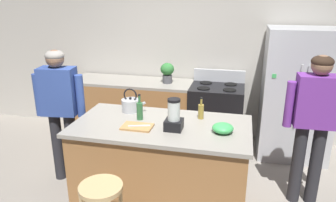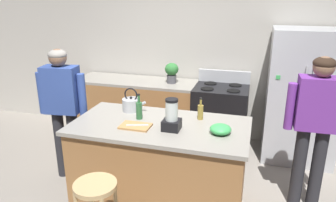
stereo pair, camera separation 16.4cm
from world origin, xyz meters
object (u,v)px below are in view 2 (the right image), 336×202
object	(u,v)px
potted_plant	(172,72)
tea_kettle	(131,104)
refrigerator	(302,97)
cutting_board	(135,126)
mixing_bowl	(221,129)
bottle_olive_oil	(139,110)
person_by_sink_right	(315,120)
bar_stool	(96,200)
blender_appliance	(172,117)
kitchen_island	(160,164)
person_by_island_left	(63,103)
stove_range	(220,117)
bottle_vinegar	(200,111)
chef_knife	(137,125)

from	to	relation	value
potted_plant	tea_kettle	size ratio (longest dim) A/B	1.09
refrigerator	cutting_board	xyz separation A→B (m)	(-1.71, -1.64, 0.05)
cutting_board	mixing_bowl	bearing A→B (deg)	5.25
refrigerator	bottle_olive_oil	xyz separation A→B (m)	(-1.75, -1.42, 0.14)
person_by_sink_right	bar_stool	world-z (taller)	person_by_sink_right
potted_plant	tea_kettle	distance (m)	1.28
bar_stool	potted_plant	world-z (taller)	potted_plant
person_by_sink_right	tea_kettle	size ratio (longest dim) A/B	5.91
person_by_sink_right	blender_appliance	world-z (taller)	person_by_sink_right
kitchen_island	blender_appliance	size ratio (longest dim) A/B	5.72
kitchen_island	tea_kettle	xyz separation A→B (m)	(-0.42, 0.28, 0.54)
tea_kettle	kitchen_island	bearing A→B (deg)	-33.78
person_by_island_left	mixing_bowl	xyz separation A→B (m)	(1.88, -0.26, -0.00)
person_by_island_left	potted_plant	size ratio (longest dim) A/B	5.34
refrigerator	stove_range	distance (m)	1.14
kitchen_island	bottle_vinegar	world-z (taller)	bottle_vinegar
kitchen_island	refrigerator	world-z (taller)	refrigerator
person_by_sink_right	chef_knife	bearing A→B (deg)	-163.04
blender_appliance	tea_kettle	distance (m)	0.69
blender_appliance	chef_knife	size ratio (longest dim) A/B	1.43
stove_range	cutting_board	world-z (taller)	stove_range
stove_range	mixing_bowl	distance (m)	1.67
potted_plant	bottle_olive_oil	distance (m)	1.47
refrigerator	bottle_vinegar	xyz separation A→B (m)	(-1.13, -1.25, 0.12)
cutting_board	refrigerator	bearing A→B (deg)	43.75
kitchen_island	blender_appliance	xyz separation A→B (m)	(0.15, -0.10, 0.59)
bottle_olive_oil	mixing_bowl	world-z (taller)	bottle_olive_oil
tea_kettle	bottle_olive_oil	bearing A→B (deg)	-49.89
tea_kettle	cutting_board	xyz separation A→B (m)	(0.22, -0.42, -0.07)
person_by_sink_right	bottle_vinegar	bearing A→B (deg)	-173.51
stove_range	chef_knife	world-z (taller)	stove_range
blender_appliance	bottle_olive_oil	distance (m)	0.44
bottle_olive_oil	bottle_vinegar	bearing A→B (deg)	15.17
refrigerator	bar_stool	world-z (taller)	refrigerator
bar_stool	blender_appliance	xyz separation A→B (m)	(0.44, 0.75, 0.51)
refrigerator	blender_appliance	bearing A→B (deg)	-130.23
person_by_sink_right	tea_kettle	bearing A→B (deg)	-177.26
mixing_bowl	chef_knife	size ratio (longest dim) A/B	0.92
kitchen_island	cutting_board	xyz separation A→B (m)	(-0.21, -0.14, 0.47)
stove_range	cutting_board	bearing A→B (deg)	-111.21
tea_kettle	mixing_bowl	bearing A→B (deg)	-18.39
kitchen_island	bottle_vinegar	bearing A→B (deg)	33.84
person_by_sink_right	bottle_vinegar	size ratio (longest dim) A/B	6.90
bar_stool	person_by_island_left	bearing A→B (deg)	132.67
person_by_island_left	bar_stool	size ratio (longest dim) A/B	2.27
stove_range	tea_kettle	xyz separation A→B (m)	(-0.86, -1.24, 0.53)
refrigerator	person_by_island_left	bearing A→B (deg)	-154.78
bar_stool	bottle_olive_oil	xyz separation A→B (m)	(0.04, 0.93, 0.48)
mixing_bowl	potted_plant	bearing A→B (deg)	119.81
kitchen_island	cutting_board	distance (m)	0.53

